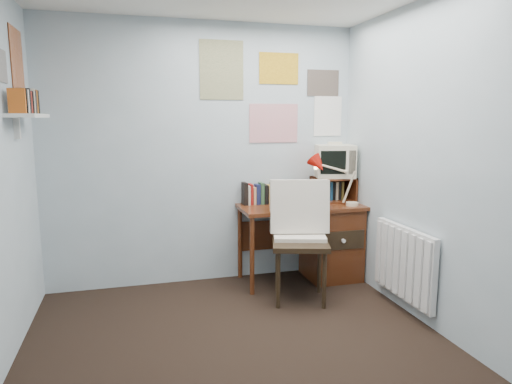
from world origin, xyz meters
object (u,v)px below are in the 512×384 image
Objects in this scene: tv_riser at (333,189)px; desk at (326,239)px; radiator at (404,263)px; crt_tv at (334,159)px; desk_lamp at (353,183)px; wall_shelf at (28,116)px; desk_chair at (300,244)px.

desk is at bearing -137.04° from tv_riser.
desk reaches higher than radiator.
crt_tv reaches higher than radiator.
crt_tv is 0.47× the size of radiator.
desk_lamp is at bearing 96.24° from radiator.
crt_tv is at bearing 99.93° from desk_lamp.
desk_lamp is at bearing -61.85° from crt_tv.
wall_shelf is at bearing -169.68° from tv_riser.
tv_riser is at bearing 42.96° from desk.
desk is 0.51m from tv_riser.
tv_riser is 1.07× the size of crt_tv.
radiator is at bearing -14.39° from desk_chair.
crt_tv reaches higher than desk.
radiator is (0.29, -0.93, 0.01)m from desk.
desk_chair is 1.29× the size of radiator.
desk_lamp is 0.71× the size of wall_shelf.
desk_lamp is 2.86m from wall_shelf.
crt_tv is (0.59, 0.61, 0.67)m from desk_chair.
desk_lamp reaches higher than desk.
radiator is at bearing -67.64° from crt_tv.
desk is at bearing 107.24° from radiator.
desk_lamp reaches higher than tv_riser.
desk_lamp is 1.11× the size of tv_riser.
wall_shelf reaches higher than tv_riser.
tv_riser is 2.83m from wall_shelf.
desk_lamp is 1.18× the size of crt_tv.
desk_lamp is at bearing 43.31° from desk_chair.
tv_riser is at bearing 99.28° from radiator.
wall_shelf is at bearing -165.64° from desk_chair.
tv_riser is (0.58, 0.59, 0.37)m from desk_chair.
radiator is (0.09, -0.78, -0.56)m from desk_lamp.
desk_lamp is 0.29m from tv_riser.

